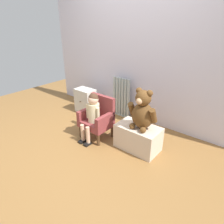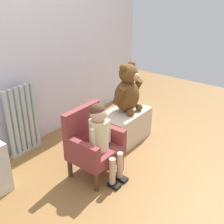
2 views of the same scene
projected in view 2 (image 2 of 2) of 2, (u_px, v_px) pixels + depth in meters
The scene contains 7 objects.
ground_plane at pixel (132, 186), 2.47m from camera, with size 6.00×6.00×0.00m, color brown.
back_wall at pixel (21, 31), 2.68m from camera, with size 3.80×0.05×2.40m, color silver.
radiator at pixel (23, 120), 2.83m from camera, with size 0.37×0.05×0.72m.
child_armchair at pixel (92, 143), 2.53m from camera, with size 0.43×0.38×0.63m.
child_figure at pixel (101, 131), 2.40m from camera, with size 0.25×0.35×0.72m.
low_bench at pixel (124, 126), 3.11m from camera, with size 0.59×0.35×0.35m, color beige.
large_teddy_bear at pixel (128, 90), 2.97m from camera, with size 0.39×0.28×0.54m.
Camera 2 is at (-1.66, -1.05, 1.64)m, focal length 45.00 mm.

